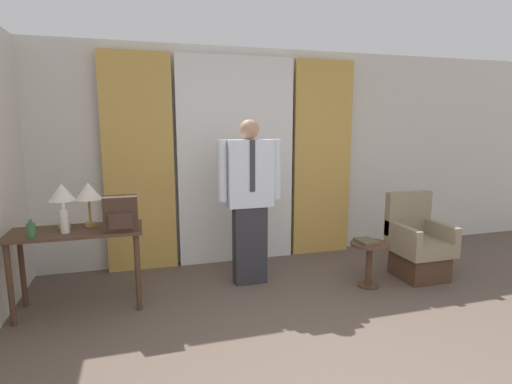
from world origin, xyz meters
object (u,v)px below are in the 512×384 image
Objects in this scene: table_lamp_left at (62,194)px; bottle_by_lamp at (64,221)px; desk at (77,243)px; armchair at (418,247)px; book at (367,241)px; person at (250,197)px; table_lamp_right at (88,193)px; side_table at (369,257)px; backpack at (121,214)px; bottle_near_edge at (31,230)px.

bottle_by_lamp is at bearing -79.22° from table_lamp_left.
desk is at bearing -44.23° from table_lamp_left.
book is (-0.73, -0.08, 0.15)m from armchair.
person is at bearing 168.61° from armchair.
side_table is at bearing -8.77° from table_lamp_right.
table_lamp_right reaches higher than desk.
person is (1.74, 0.17, 0.33)m from desk.
side_table is at bearing -171.63° from armchair.
bottle_by_lamp reaches higher than desk.
book is (3.00, -0.22, -0.39)m from bottle_by_lamp.
desk is 0.49m from table_lamp_left.
bottle_by_lamp is 0.28× the size of armchair.
backpack reaches higher than bottle_by_lamp.
bottle_near_edge is at bearing 177.29° from side_table.
table_lamp_right is at bearing 171.52° from book.
bottle_near_edge is 3.28m from book.
table_lamp_right is 2.90m from book.
backpack reaches higher than bottle_near_edge.
book is (2.81, -0.42, -0.60)m from table_lamp_right.
bottle_near_edge is at bearing -153.30° from desk.
bottle_by_lamp is 0.84× the size of backpack.
backpack is 2.55m from book.
armchair is (3.54, -0.33, -0.76)m from table_lamp_right.
desk is 7.31× the size of bottle_near_edge.
bottle_near_edge is (-0.34, -0.17, 0.20)m from desk.
table_lamp_right is at bearing 171.23° from side_table.
armchair is at bearing 8.37° from side_table.
side_table is (2.95, -0.32, -0.32)m from desk.
person is at bearing 158.36° from book.
side_table is at bearing -8.11° from table_lamp_left.
desk is 4.34× the size of bottle_by_lamp.
table_lamp_right is 1.57× the size of bottle_by_lamp.
table_lamp_left is 1.86m from person.
backpack is at bearing -41.69° from table_lamp_right.
table_lamp_right is 1.70× the size of book.
person is at bearing 1.59° from table_lamp_left.
bottle_by_lamp is at bearing 18.50° from bottle_near_edge.
bottle_by_lamp is 3.09m from side_table.
desk is 1.78m from person.
bottle_by_lamp is at bearing -134.92° from table_lamp_right.
desk is 2.77× the size of table_lamp_left.
desk reaches higher than side_table.
bottle_near_edge is (-0.45, -0.28, -0.26)m from table_lamp_right.
armchair is 0.71m from side_table.
person reaches higher than table_lamp_right.
armchair is at bearing -5.40° from table_lamp_right.
table_lamp_left is 1.32× the size of backpack.
armchair reaches higher than desk.
book is at bearing -173.42° from armchair.
backpack is at bearing 176.09° from side_table.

